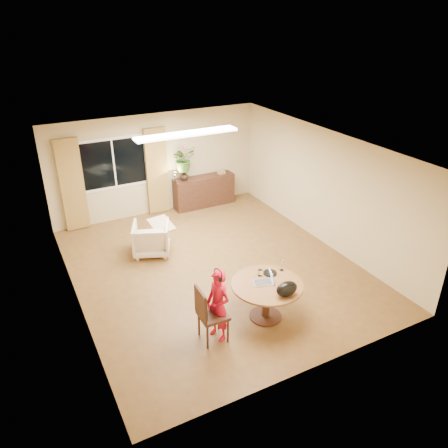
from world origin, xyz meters
name	(u,v)px	position (x,y,z in m)	size (l,w,h in m)	color
floor	(214,267)	(0.00, 0.00, 0.00)	(6.50, 6.50, 0.00)	brown
ceiling	(212,147)	(0.00, 0.00, 2.60)	(6.50, 6.50, 0.00)	white
wall_back	(157,164)	(0.00, 3.25, 1.30)	(5.50, 5.50, 0.00)	tan
wall_left	(69,242)	(-2.75, 0.00, 1.30)	(6.50, 6.50, 0.00)	tan
wall_right	(324,187)	(2.75, 0.00, 1.30)	(6.50, 6.50, 0.00)	tan
window	(114,163)	(-1.10, 3.23, 1.50)	(1.70, 0.03, 1.30)	white
curtain_left	(72,185)	(-2.15, 3.15, 1.15)	(0.55, 0.08, 2.25)	olive
curtain_right	(157,171)	(-0.05, 3.15, 1.15)	(0.55, 0.08, 2.25)	olive
ceiling_panel	(187,134)	(0.00, 1.20, 2.57)	(2.20, 0.35, 0.05)	white
dining_table	(267,291)	(0.08, -1.88, 0.55)	(1.23, 1.23, 0.70)	brown
dining_chair	(213,313)	(-0.98, -1.96, 0.50)	(0.48, 0.44, 1.01)	black
child	(218,305)	(-0.89, -1.96, 0.63)	(0.30, 0.46, 1.26)	red
laptop	(263,277)	(0.03, -1.83, 0.81)	(0.34, 0.23, 0.23)	#B7B7BC
tumbler	(260,273)	(0.11, -1.62, 0.76)	(0.08, 0.08, 0.12)	white
wine_glass	(282,265)	(0.54, -1.64, 0.80)	(0.07, 0.07, 0.21)	white
pot_lid	(270,273)	(0.30, -1.64, 0.72)	(0.24, 0.24, 0.04)	white
handbag	(287,289)	(0.18, -2.31, 0.83)	(0.38, 0.22, 0.25)	black
armchair	(151,238)	(-0.93, 1.20, 0.36)	(0.77, 0.79, 0.72)	beige
throw	(161,221)	(-0.69, 1.17, 0.73)	(0.45, 0.55, 0.03)	beige
sideboard	(204,191)	(1.20, 3.01, 0.42)	(1.68, 0.41, 0.84)	black
vase	(184,176)	(0.64, 3.01, 0.96)	(0.24, 0.24, 0.25)	black
bouquet	(184,159)	(0.64, 3.01, 1.42)	(0.59, 0.51, 0.66)	#356F29
book_stack	(221,172)	(1.73, 3.01, 0.88)	(0.20, 0.15, 0.08)	#9A674E
desk_lamp	(175,177)	(0.36, 2.96, 0.99)	(0.13, 0.13, 0.31)	black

